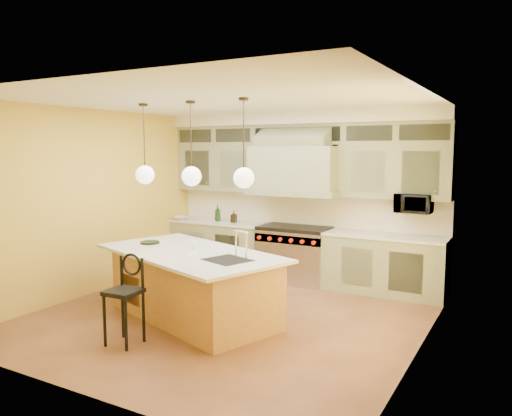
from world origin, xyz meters
The scene contains 18 objects.
floor centered at (0.00, 0.00, 0.00)m, with size 5.00×5.00×0.00m, color #55341D.
ceiling centered at (0.00, 0.00, 2.90)m, with size 5.00×5.00×0.00m, color white.
wall_back centered at (0.00, 2.50, 1.45)m, with size 5.00×5.00×0.00m, color gold.
wall_front centered at (0.00, -2.50, 1.45)m, with size 5.00×5.00×0.00m, color gold.
wall_left centered at (-2.50, 0.00, 1.45)m, with size 5.00×5.00×0.00m, color gold.
wall_right centered at (2.50, 0.00, 1.45)m, with size 5.00×5.00×0.00m, color gold.
back_cabinetry centered at (0.00, 2.23, 1.43)m, with size 5.00×0.77×2.90m.
range centered at (0.00, 2.14, 0.49)m, with size 1.20×0.74×0.96m.
kitchen_island centered at (-0.40, -0.25, 0.47)m, with size 2.97×2.19×1.35m.
counter_stool centered at (-0.55, -1.37, 0.60)m, with size 0.39×0.39×1.05m.
microwave centered at (1.95, 2.25, 1.45)m, with size 0.54×0.37×0.30m, color black.
oil_bottle_a centered at (-1.59, 2.15, 1.09)m, with size 0.11×0.11×0.30m, color #143315.
oil_bottle_b centered at (-1.24, 2.15, 1.05)m, with size 0.10×0.10×0.22m, color black.
fruit_bowl centered at (-2.30, 1.95, 0.97)m, with size 0.27×0.27×0.07m, color silver.
cup centered at (-0.47, -0.12, 0.97)m, with size 0.11×0.11×0.10m, color white.
pendant_left centered at (-1.20, -0.25, 1.95)m, with size 0.26×0.26×1.11m.
pendant_center centered at (-0.40, -0.25, 1.95)m, with size 0.26×0.26×1.11m.
pendant_right centered at (0.40, -0.25, 1.95)m, with size 0.26×0.26×1.11m.
Camera 1 is at (3.54, -5.57, 2.27)m, focal length 35.00 mm.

